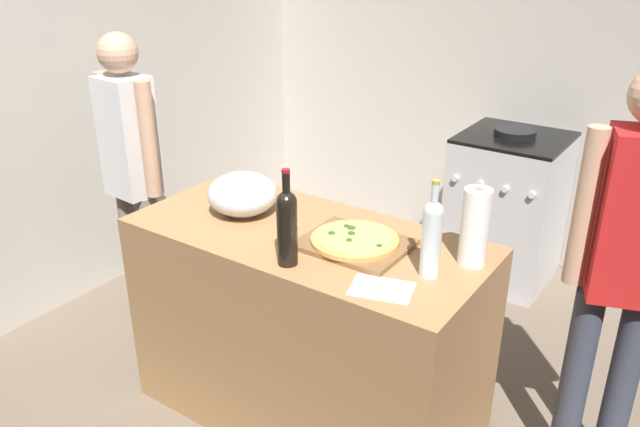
{
  "coord_description": "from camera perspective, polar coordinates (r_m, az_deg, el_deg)",
  "views": [
    {
      "loc": [
        1.27,
        -1.26,
        2.03
      ],
      "look_at": [
        -0.09,
        0.72,
        0.97
      ],
      "focal_mm": 35.85,
      "sensor_mm": 36.0,
      "label": 1
    }
  ],
  "objects": [
    {
      "name": "kitchen_wall_left",
      "position": [
        4.16,
        -15.82,
        12.94
      ],
      "size": [
        0.1,
        3.33,
        2.6
      ],
      "primitive_type": "cube",
      "color": "#BCB7AD",
      "rests_on": "ground_plane"
    },
    {
      "name": "cutting_board",
      "position": [
        2.46,
        3.11,
        -2.76
      ],
      "size": [
        0.4,
        0.32,
        0.02
      ],
      "primitive_type": "cube",
      "color": "brown",
      "rests_on": "counter"
    },
    {
      "name": "mixing_bowl",
      "position": [
        2.73,
        -6.94,
        1.75
      ],
      "size": [
        0.3,
        0.3,
        0.18
      ],
      "color": "#B2B2B7",
      "rests_on": "counter"
    },
    {
      "name": "wine_bottle_amber",
      "position": [
        2.23,
        9.94,
        -1.93
      ],
      "size": [
        0.07,
        0.07,
        0.36
      ],
      "color": "silver",
      "rests_on": "counter"
    },
    {
      "name": "kitchen_wall_rear",
      "position": [
        4.29,
        17.27,
        13.09
      ],
      "size": [
        4.25,
        0.1,
        2.6
      ],
      "primitive_type": "cube",
      "color": "#BCB7AD",
      "rests_on": "ground_plane"
    },
    {
      "name": "person_in_red",
      "position": [
        2.51,
        25.54,
        -3.87
      ],
      "size": [
        0.38,
        0.26,
        1.65
      ],
      "color": "#383D4C",
      "rests_on": "ground_plane"
    },
    {
      "name": "ground_plane",
      "position": [
        3.56,
        7.23,
        -11.31
      ],
      "size": [
        4.25,
        3.33,
        0.02
      ],
      "primitive_type": "cube",
      "color": "#6B5B4C"
    },
    {
      "name": "person_in_stripes",
      "position": [
        3.37,
        -16.41,
        3.81
      ],
      "size": [
        0.4,
        0.22,
        1.6
      ],
      "color": "slate",
      "rests_on": "ground_plane"
    },
    {
      "name": "stove",
      "position": [
        4.11,
        16.3,
        0.53
      ],
      "size": [
        0.6,
        0.62,
        0.97
      ],
      "color": "#B7B7BC",
      "rests_on": "ground_plane"
    },
    {
      "name": "counter",
      "position": [
        2.8,
        -1.18,
        -10.23
      ],
      "size": [
        1.47,
        0.69,
        0.92
      ],
      "primitive_type": "cube",
      "color": "#9E7247",
      "rests_on": "ground_plane"
    },
    {
      "name": "pizza",
      "position": [
        2.46,
        3.11,
        -2.33
      ],
      "size": [
        0.34,
        0.34,
        0.03
      ],
      "color": "tan",
      "rests_on": "cutting_board"
    },
    {
      "name": "paper_towel_roll",
      "position": [
        2.35,
        13.66,
        -1.18
      ],
      "size": [
        0.1,
        0.1,
        0.29
      ],
      "color": "white",
      "rests_on": "counter"
    },
    {
      "name": "wine_bottle_dark",
      "position": [
        2.28,
        -2.97,
        -0.95
      ],
      "size": [
        0.07,
        0.07,
        0.37
      ],
      "color": "black",
      "rests_on": "counter"
    },
    {
      "name": "recipe_sheet",
      "position": [
        2.19,
        5.52,
        -6.69
      ],
      "size": [
        0.24,
        0.2,
        0.0
      ],
      "primitive_type": "cube",
      "rotation": [
        0.0,
        0.0,
        0.28
      ],
      "color": "white",
      "rests_on": "counter"
    }
  ]
}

